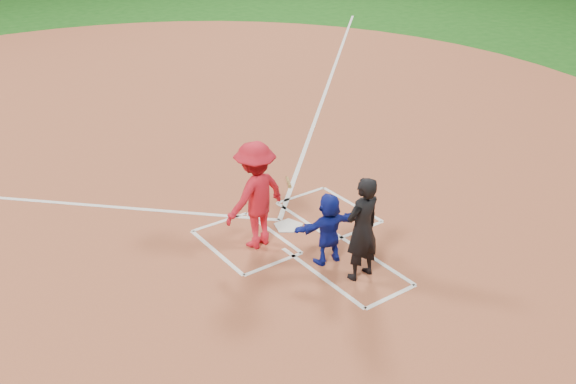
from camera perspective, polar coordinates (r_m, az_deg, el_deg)
ground at (r=12.29m, az=0.04°, el=-3.13°), size 120.00×120.00×0.00m
home_plate_dirt at (r=17.05m, az=-11.89°, el=5.10°), size 28.00×28.00×0.01m
home_plate at (r=12.28m, az=0.04°, el=-3.05°), size 0.60×0.60×0.02m
catcher at (r=10.93m, az=3.63°, el=-3.26°), size 1.24×0.53×1.29m
umpire at (r=10.44m, az=6.62°, el=-3.28°), size 0.68×0.46×1.82m
chalk_markings at (r=16.44m, az=-10.84°, el=4.41°), size 28.35×17.32×0.01m
batter_at_plate at (r=11.26m, az=-2.89°, el=-0.29°), size 1.55×1.00×1.98m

